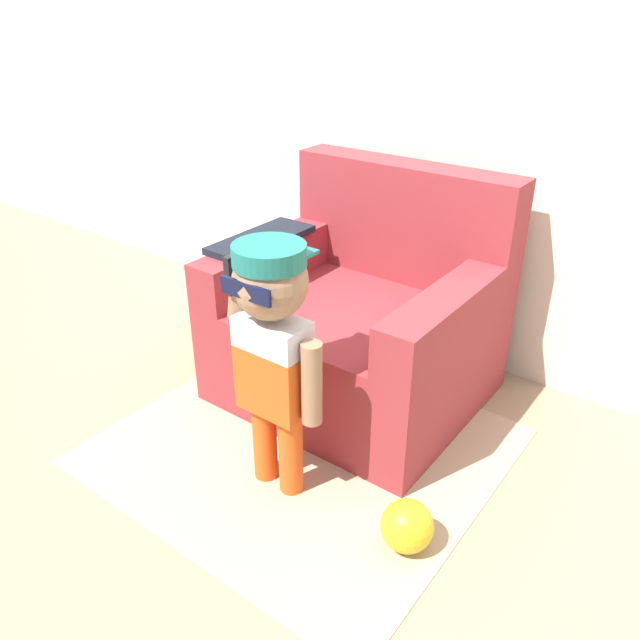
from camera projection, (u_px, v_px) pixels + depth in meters
ground_plane at (356, 415)px, 2.67m from camera, size 10.00×10.00×0.00m
wall_back at (463, 74)px, 2.58m from camera, size 10.00×0.05×2.60m
armchair at (362, 322)px, 2.71m from camera, size 1.06×0.92×0.96m
person_child at (274, 335)px, 2.01m from camera, size 0.38×0.29×0.93m
side_table at (227, 280)px, 3.17m from camera, size 0.37×0.37×0.50m
rug at (303, 445)px, 2.48m from camera, size 1.43×1.32×0.01m
toy_ball at (407, 526)px, 2.00m from camera, size 0.17×0.17×0.17m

